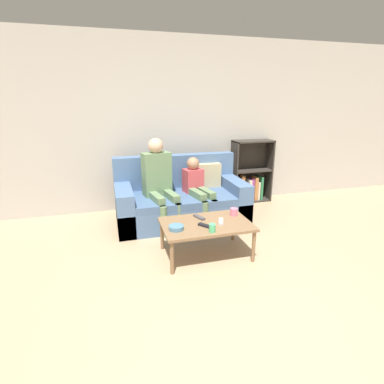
% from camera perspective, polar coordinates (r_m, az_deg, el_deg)
% --- Properties ---
extents(ground_plane, '(22.00, 22.00, 0.00)m').
position_cam_1_polar(ground_plane, '(2.70, 12.22, -21.99)').
color(ground_plane, tan).
extents(wall_back, '(12.00, 0.06, 2.60)m').
position_cam_1_polar(wall_back, '(4.79, -2.97, 12.59)').
color(wall_back, '#B7B2A8').
rests_on(wall_back, ground_plane).
extents(couch, '(1.81, 0.92, 0.90)m').
position_cam_1_polar(couch, '(4.33, -2.15, -1.62)').
color(couch, '#4C6B93').
rests_on(couch, ground_plane).
extents(bookshelf, '(0.67, 0.28, 1.04)m').
position_cam_1_polar(bookshelf, '(5.21, 10.84, 2.65)').
color(bookshelf, '#332D28').
rests_on(bookshelf, ground_plane).
extents(coffee_table, '(0.97, 0.63, 0.39)m').
position_cam_1_polar(coffee_table, '(3.32, 2.70, -6.50)').
color(coffee_table, brown).
rests_on(coffee_table, ground_plane).
extents(person_adult, '(0.45, 0.68, 1.20)m').
position_cam_1_polar(person_adult, '(4.07, -6.37, 2.82)').
color(person_adult, '#66845B').
rests_on(person_adult, ground_plane).
extents(person_child, '(0.36, 0.67, 0.91)m').
position_cam_1_polar(person_child, '(4.18, 1.05, 1.07)').
color(person_child, '#66845B').
rests_on(person_child, ground_plane).
extents(cup_near, '(0.07, 0.07, 0.09)m').
position_cam_1_polar(cup_near, '(3.08, 3.88, -6.85)').
color(cup_near, '#4CB77A').
rests_on(cup_near, coffee_table).
extents(cup_far, '(0.09, 0.09, 0.09)m').
position_cam_1_polar(cup_far, '(3.53, 7.98, -3.77)').
color(cup_far, pink).
rests_on(cup_far, coffee_table).
extents(tv_remote_0, '(0.11, 0.18, 0.02)m').
position_cam_1_polar(tv_remote_0, '(3.33, 5.53, -5.59)').
color(tv_remote_0, '#B7B7BC').
rests_on(tv_remote_0, coffee_table).
extents(tv_remote_1, '(0.11, 0.18, 0.02)m').
position_cam_1_polar(tv_remote_1, '(3.43, 1.36, -4.82)').
color(tv_remote_1, '#47474C').
rests_on(tv_remote_1, coffee_table).
extents(tv_remote_2, '(0.14, 0.16, 0.02)m').
position_cam_1_polar(tv_remote_2, '(3.21, 2.56, -6.42)').
color(tv_remote_2, black).
rests_on(tv_remote_2, coffee_table).
extents(snack_bowl, '(0.16, 0.16, 0.05)m').
position_cam_1_polar(snack_bowl, '(3.14, -3.02, -6.78)').
color(snack_bowl, teal).
rests_on(snack_bowl, coffee_table).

